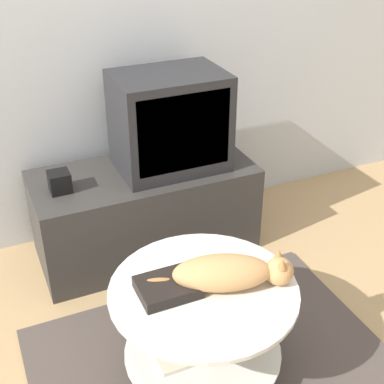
% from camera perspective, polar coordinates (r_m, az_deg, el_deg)
% --- Properties ---
extents(ground_plane, '(12.00, 12.00, 0.00)m').
position_cam_1_polar(ground_plane, '(2.37, 2.46, -18.32)').
color(ground_plane, tan).
extents(rug, '(1.47, 1.09, 0.02)m').
position_cam_1_polar(rug, '(2.36, 2.47, -18.16)').
color(rug, '#4C423D').
rests_on(rug, ground_plane).
extents(tv_stand, '(1.15, 0.52, 0.48)m').
position_cam_1_polar(tv_stand, '(2.88, -5.02, -2.03)').
color(tv_stand, '#33302D').
rests_on(tv_stand, ground_plane).
extents(tv, '(0.55, 0.39, 0.50)m').
position_cam_1_polar(tv, '(2.70, -2.38, 7.51)').
color(tv, '#232326').
rests_on(tv, tv_stand).
extents(speaker, '(0.10, 0.10, 0.10)m').
position_cam_1_polar(speaker, '(2.62, -13.94, 1.06)').
color(speaker, black).
rests_on(speaker, tv_stand).
extents(coffee_table, '(0.72, 0.72, 0.43)m').
position_cam_1_polar(coffee_table, '(2.15, 1.31, -13.53)').
color(coffee_table, '#B2B2B7').
rests_on(coffee_table, rug).
extents(dvd_box, '(0.22, 0.18, 0.05)m').
position_cam_1_polar(dvd_box, '(2.01, -2.61, -10.10)').
color(dvd_box, black).
rests_on(dvd_box, coffee_table).
extents(cat, '(0.56, 0.28, 0.13)m').
position_cam_1_polar(cat, '(2.02, 3.94, -8.57)').
color(cat, tan).
rests_on(cat, coffee_table).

